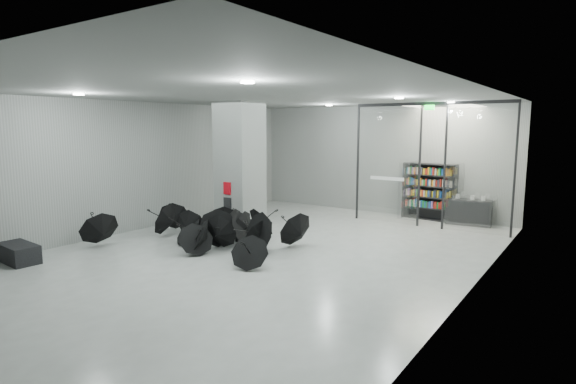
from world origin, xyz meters
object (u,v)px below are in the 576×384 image
Objects in this scene: bench at (17,252)px; shop_counter at (469,212)px; bookshelf at (429,192)px; umbrella_cluster at (217,235)px; column at (240,166)px.

bench is 13.24m from shop_counter.
bench is 0.98× the size of shop_counter.
umbrella_cluster is (-3.61, -6.87, -0.68)m from bookshelf.
bookshelf is 1.49m from shop_counter.
column is 2.87m from umbrella_cluster.
bookshelf is 1.40× the size of shop_counter.
column is at bearing -126.49° from bookshelf.
umbrella_cluster is (-4.98, -6.77, -0.12)m from shop_counter.
umbrella_cluster is at bearing 56.25° from bench.
shop_counter is at bearing 38.10° from column.
bench is at bearing -108.58° from column.
bookshelf is at bearing 62.29° from umbrella_cluster.
shop_counter is at bearing 3.17° from bookshelf.
column is at bearing 75.27° from bench.
umbrella_cluster is (2.95, 3.83, 0.08)m from bench.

